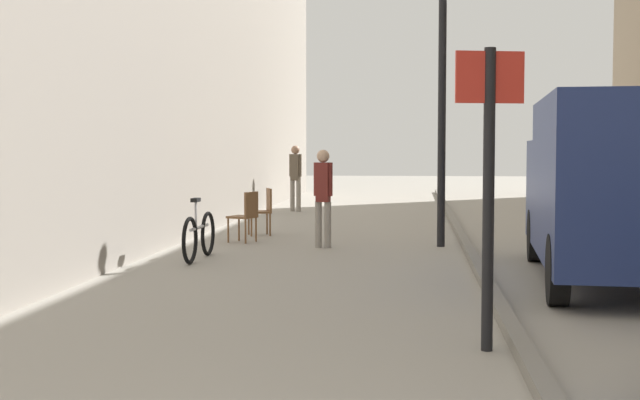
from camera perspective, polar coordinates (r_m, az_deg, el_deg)
ground_plane at (r=14.41m, az=3.51°, el=-3.53°), size 80.00×80.00×0.00m
kerb_strip at (r=14.42m, az=9.81°, el=-3.33°), size 0.16×40.00×0.12m
pedestrian_main_foreground at (r=23.87m, az=-1.63°, el=1.76°), size 0.35×0.25×1.81m
pedestrian_mid_block at (r=15.13m, az=0.21°, el=0.58°), size 0.34×0.23×1.72m
delivery_van at (r=11.86m, az=18.81°, el=0.96°), size 2.31×5.56×2.37m
street_sign_post at (r=7.54m, az=11.04°, el=1.82°), size 0.59×0.17×2.60m
lamp_post at (r=15.47m, az=8.03°, el=7.02°), size 0.28×0.28×4.76m
bicycle_leaning at (r=13.67m, az=-7.96°, el=-2.33°), size 0.11×1.77×0.98m
cafe_chair_near_window at (r=17.36m, az=-3.73°, el=-0.53°), size 0.56×0.56×0.94m
cafe_chair_by_doorway at (r=16.08m, az=-4.88°, el=-0.86°), size 0.57×0.57×0.94m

